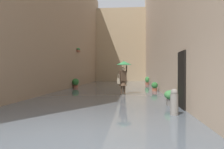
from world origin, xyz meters
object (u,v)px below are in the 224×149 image
at_px(potted_plant_mid_left, 147,81).
at_px(potted_plant_far_left, 155,87).
at_px(potted_plant_mid_right, 76,83).
at_px(potted_plant_near_left, 171,97).
at_px(person_wading, 123,71).
at_px(mooring_bollard, 174,103).

distance_m(potted_plant_mid_left, potted_plant_far_left, 7.29).
bearing_deg(potted_plant_mid_left, potted_plant_far_left, 90.01).
relative_size(potted_plant_mid_right, potted_plant_mid_left, 0.92).
relative_size(potted_plant_mid_right, potted_plant_near_left, 1.22).
xyz_separation_m(potted_plant_near_left, potted_plant_mid_left, (0.02, -13.58, 0.08)).
distance_m(potted_plant_mid_right, potted_plant_mid_left, 7.74).
bearing_deg(potted_plant_near_left, person_wading, -62.59).
bearing_deg(mooring_bollard, potted_plant_mid_left, -90.87).
height_order(potted_plant_mid_left, mooring_bollard, potted_plant_mid_left).
distance_m(person_wading, potted_plant_mid_left, 9.79).
height_order(potted_plant_mid_right, potted_plant_mid_left, potted_plant_mid_left).
xyz_separation_m(potted_plant_near_left, potted_plant_far_left, (0.02, -6.29, -0.02)).
height_order(person_wading, potted_plant_near_left, person_wading).
xyz_separation_m(potted_plant_near_left, mooring_bollard, (0.25, 1.98, 0.05)).
bearing_deg(potted_plant_far_left, mooring_bollard, 88.37).
distance_m(person_wading, potted_plant_far_left, 3.24).
height_order(potted_plant_near_left, potted_plant_far_left, potted_plant_far_left).
xyz_separation_m(person_wading, potted_plant_near_left, (-2.11, 4.07, -1.06)).
xyz_separation_m(potted_plant_mid_right, potted_plant_far_left, (-6.46, 3.01, -0.08)).
bearing_deg(potted_plant_far_left, potted_plant_mid_left, -89.99).
distance_m(person_wading, potted_plant_mid_right, 6.89).
xyz_separation_m(person_wading, potted_plant_far_left, (-2.09, -2.22, -1.07)).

